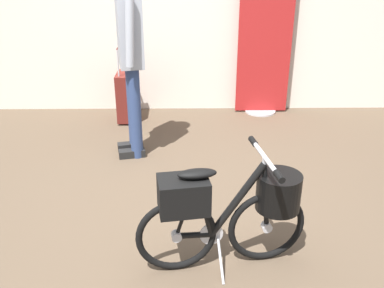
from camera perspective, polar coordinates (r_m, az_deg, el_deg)
The scene contains 5 objects.
ground_plane at distance 3.00m, azimuth -2.18°, elevation -11.15°, with size 8.12×8.12×0.00m, color brown.
floor_banner_stand at distance 4.93m, azimuth 9.73°, elevation 12.96°, with size 0.60×0.36×1.76m.
folding_bike_foreground at distance 2.49m, azimuth 5.23°, elevation -8.55°, with size 1.01×0.53×0.73m.
visitor_near_wall at distance 3.75m, azimuth -8.30°, elevation 12.69°, with size 0.32×0.53×1.72m.
rolling_suitcase at distance 4.79m, azimuth -8.85°, elevation 6.37°, with size 0.19×0.36×0.83m.
Camera 1 is at (0.08, -2.44, 1.74)m, focal length 39.76 mm.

